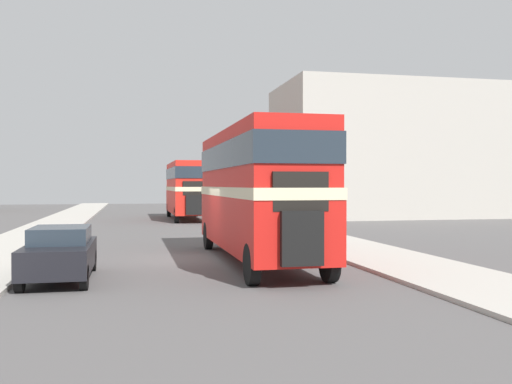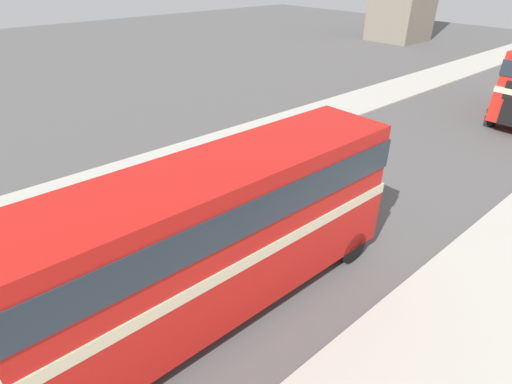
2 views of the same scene
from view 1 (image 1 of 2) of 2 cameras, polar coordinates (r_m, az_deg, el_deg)
The scene contains 8 objects.
ground_plane at distance 20.63m, azimuth -6.74°, elevation -6.63°, with size 120.00×120.00×0.00m, color #565454.
sidewalk_right at distance 22.32m, azimuth 10.87°, elevation -5.92°, with size 3.50×120.00×0.12m.
double_decker_bus at distance 19.39m, azimuth 0.01°, elevation 0.74°, with size 2.45×10.75×4.45m.
bus_distant at distance 43.56m, azimuth -6.91°, elevation 0.63°, with size 2.54×10.18×4.30m.
car_parked_near at distance 16.72m, azimuth -18.99°, elevation -5.76°, with size 1.72×4.16×1.47m.
pedestrian_walking at distance 30.88m, azimuth 4.01°, elevation -2.03°, with size 0.37×0.37×1.82m.
bicycle_on_pavement at distance 38.08m, azimuth 0.44°, elevation -2.51°, with size 0.05×1.76×0.78m.
shop_building_block at distance 48.65m, azimuth 13.32°, elevation 3.91°, with size 18.47×10.19×10.70m.
Camera 1 is at (-2.02, -20.36, 2.64)m, focal length 40.00 mm.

